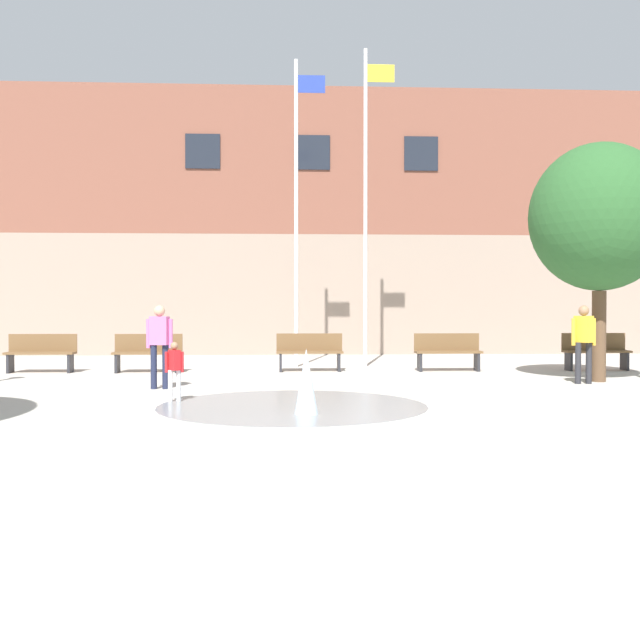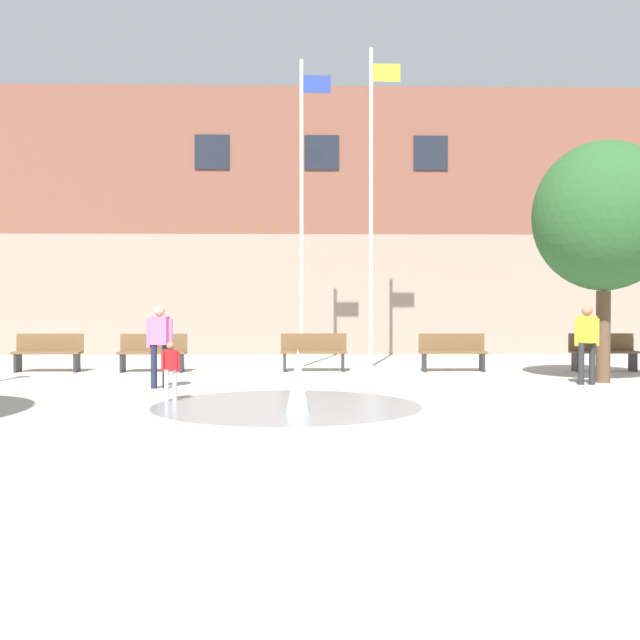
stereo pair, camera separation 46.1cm
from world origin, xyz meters
The scene contains 14 objects.
ground_plane centered at (0.00, 0.00, 0.00)m, with size 100.00×100.00×0.00m, color #B2ADA3.
library_building centered at (0.00, 19.33, 4.32)m, with size 36.00×6.05×8.63m.
splash_fountain centered at (-0.77, 3.68, 0.22)m, with size 4.26×4.26×0.96m.
park_bench_left_of_flagpoles centered at (-6.70, 10.32, 0.48)m, with size 1.60×0.44×0.91m.
park_bench_under_left_flagpole centered at (-4.19, 10.22, 0.48)m, with size 1.60×0.44×0.91m.
park_bench_under_right_flagpole centered at (-0.34, 10.33, 0.48)m, with size 1.60×0.44×0.91m.
park_bench_near_trashcan centered at (3.01, 10.22, 0.48)m, with size 1.60×0.44×0.91m.
park_bench_far_right centered at (6.69, 10.25, 0.48)m, with size 1.60×0.44×0.91m.
child_running centered at (-2.79, 4.72, 0.58)m, with size 0.31×0.24×0.99m.
teen_by_trashcan centered at (5.09, 7.12, 0.93)m, with size 0.50×0.39×1.59m.
adult_watching centered at (-3.34, 6.63, 0.93)m, with size 0.50×0.26×1.59m.
flagpole_left centered at (-0.60, 11.67, 4.21)m, with size 0.80×0.10×7.93m.
flagpole_right centered at (1.20, 11.67, 4.36)m, with size 0.80×0.10×8.23m.
street_tree_near_building centered at (5.59, 7.54, 3.41)m, with size 2.89×2.89×4.96m.
Camera 1 is at (-1.04, -7.69, 1.58)m, focal length 42.00 mm.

